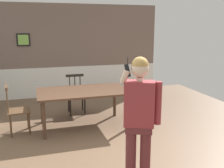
# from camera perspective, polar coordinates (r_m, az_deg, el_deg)

# --- Properties ---
(ground_plane) EXTENTS (8.24, 8.24, 0.00)m
(ground_plane) POSITION_cam_1_polar(r_m,az_deg,el_deg) (4.66, -3.88, -13.82)
(ground_plane) COLOR brown
(room_back_partition) EXTENTS (5.68, 0.17, 2.72)m
(room_back_partition) POSITION_cam_1_polar(r_m,az_deg,el_deg) (7.92, -10.11, 6.80)
(room_back_partition) COLOR #756056
(room_back_partition) RESTS_ON ground_plane
(dining_table) EXTENTS (1.86, 1.10, 0.78)m
(dining_table) POSITION_cam_1_polar(r_m,az_deg,el_deg) (5.41, -6.37, -2.22)
(dining_table) COLOR #4C3323
(dining_table) RESTS_ON ground_plane
(chair_near_window) EXTENTS (0.44, 0.44, 0.93)m
(chair_near_window) POSITION_cam_1_polar(r_m,az_deg,el_deg) (6.36, -7.87, -2.34)
(chair_near_window) COLOR black
(chair_near_window) RESTS_ON ground_plane
(chair_by_doorway) EXTENTS (0.46, 0.46, 0.98)m
(chair_by_doorway) POSITION_cam_1_polar(r_m,az_deg,el_deg) (5.40, -20.19, -5.38)
(chair_by_doorway) COLOR #513823
(chair_by_doorway) RESTS_ON ground_plane
(person_figure) EXTENTS (0.51, 0.34, 1.70)m
(person_figure) POSITION_cam_1_polar(r_m,az_deg,el_deg) (3.34, 6.05, -6.47)
(person_figure) COLOR brown
(person_figure) RESTS_ON ground_plane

